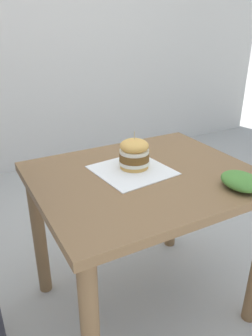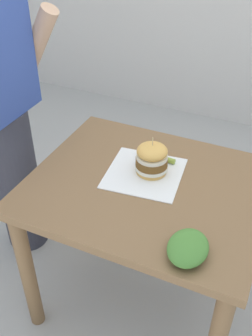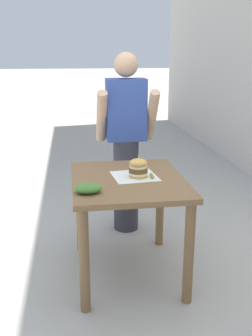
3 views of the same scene
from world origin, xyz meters
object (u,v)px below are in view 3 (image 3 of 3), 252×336
at_px(side_salad, 88,188).
at_px(diner_across_table, 126,141).
at_px(patio_table, 128,196).
at_px(sandwich, 138,168).
at_px(pickle_spear, 152,176).

height_order(side_salad, diner_across_table, diner_across_table).
relative_size(patio_table, sandwich, 5.64).
bearing_deg(sandwich, diner_across_table, 88.29).
xyz_separation_m(patio_table, side_salad, (-0.31, -0.27, 0.17)).
distance_m(sandwich, side_salad, 0.48).
relative_size(pickle_spear, side_salad, 0.45).
height_order(pickle_spear, side_salad, side_salad).
relative_size(pickle_spear, diner_across_table, 0.05).
height_order(patio_table, sandwich, sandwich).
relative_size(patio_table, diner_across_table, 0.59).
bearing_deg(side_salad, sandwich, 36.46).
xyz_separation_m(sandwich, pickle_spear, (0.10, -0.04, -0.06)).
relative_size(side_salad, diner_across_table, 0.11).
bearing_deg(diner_across_table, sandwich, -91.71).
height_order(sandwich, pickle_spear, sandwich).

